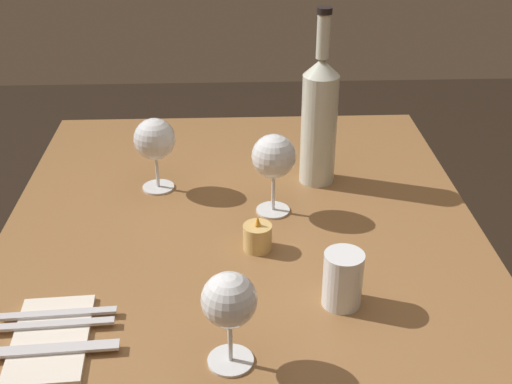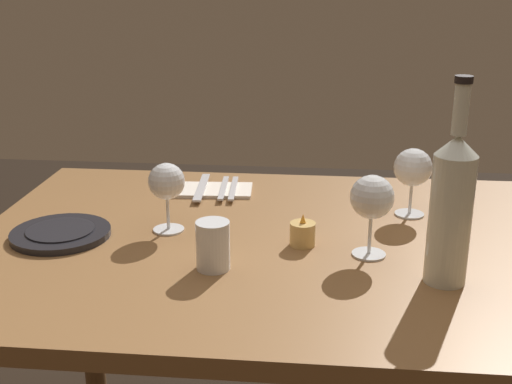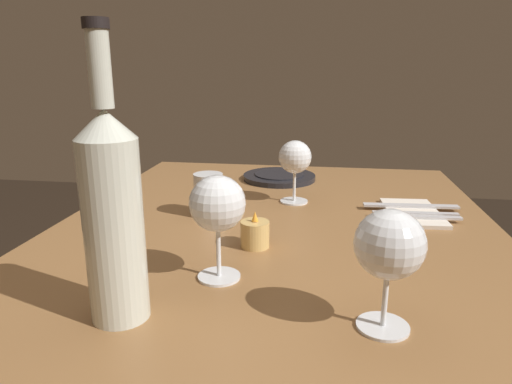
{
  "view_description": "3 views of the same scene",
  "coord_description": "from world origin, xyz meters",
  "px_view_note": "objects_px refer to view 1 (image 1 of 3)",
  "views": [
    {
      "loc": [
        0.96,
        -0.02,
        1.41
      ],
      "look_at": [
        -0.01,
        0.02,
        0.87
      ],
      "focal_mm": 46.98,
      "sensor_mm": 36.0,
      "label": 1
    },
    {
      "loc": [
        -0.07,
        1.26,
        1.27
      ],
      "look_at": [
        0.06,
        -0.0,
        0.84
      ],
      "focal_mm": 46.57,
      "sensor_mm": 36.0,
      "label": 2
    },
    {
      "loc": [
        -0.79,
        -0.09,
        1.06
      ],
      "look_at": [
        0.07,
        0.04,
        0.81
      ],
      "focal_mm": 31.82,
      "sensor_mm": 36.0,
      "label": 3
    }
  ],
  "objects_px": {
    "fork_outer": "(57,314)",
    "table_knife": "(45,350)",
    "wine_glass_left": "(274,158)",
    "wine_glass_right": "(229,302)",
    "fork_inner": "(54,324)",
    "folded_napkin": "(51,339)",
    "wine_glass_centre": "(155,141)",
    "wine_bottle": "(319,118)",
    "water_tumbler": "(343,281)",
    "votive_candle": "(258,238)"
  },
  "relations": [
    {
      "from": "fork_outer",
      "to": "table_knife",
      "type": "bearing_deg",
      "value": 0.0
    },
    {
      "from": "wine_glass_left",
      "to": "wine_glass_right",
      "type": "bearing_deg",
      "value": -11.73
    },
    {
      "from": "wine_glass_right",
      "to": "table_knife",
      "type": "xyz_separation_m",
      "value": [
        -0.02,
        -0.26,
        -0.09
      ]
    },
    {
      "from": "fork_inner",
      "to": "table_knife",
      "type": "bearing_deg",
      "value": 0.0
    },
    {
      "from": "wine_glass_right",
      "to": "folded_napkin",
      "type": "xyz_separation_m",
      "value": [
        -0.05,
        -0.26,
        -0.1
      ]
    },
    {
      "from": "wine_glass_centre",
      "to": "folded_napkin",
      "type": "distance_m",
      "value": 0.49
    },
    {
      "from": "folded_napkin",
      "to": "fork_outer",
      "type": "relative_size",
      "value": 1.09
    },
    {
      "from": "wine_bottle",
      "to": "fork_outer",
      "type": "height_order",
      "value": "wine_bottle"
    },
    {
      "from": "wine_glass_right",
      "to": "folded_napkin",
      "type": "bearing_deg",
      "value": -101.52
    },
    {
      "from": "wine_glass_centre",
      "to": "water_tumbler",
      "type": "xyz_separation_m",
      "value": [
        0.4,
        0.32,
        -0.07
      ]
    },
    {
      "from": "wine_glass_left",
      "to": "wine_glass_centre",
      "type": "height_order",
      "value": "wine_glass_left"
    },
    {
      "from": "wine_glass_right",
      "to": "fork_inner",
      "type": "height_order",
      "value": "wine_glass_right"
    },
    {
      "from": "wine_bottle",
      "to": "votive_candle",
      "type": "distance_m",
      "value": 0.32
    },
    {
      "from": "wine_glass_centre",
      "to": "wine_bottle",
      "type": "xyz_separation_m",
      "value": [
        -0.02,
        0.33,
        0.03
      ]
    },
    {
      "from": "wine_bottle",
      "to": "folded_napkin",
      "type": "xyz_separation_m",
      "value": [
        0.49,
        -0.45,
        -0.14
      ]
    },
    {
      "from": "wine_glass_centre",
      "to": "wine_bottle",
      "type": "bearing_deg",
      "value": 93.78
    },
    {
      "from": "wine_glass_left",
      "to": "wine_bottle",
      "type": "bearing_deg",
      "value": 141.49
    },
    {
      "from": "wine_glass_left",
      "to": "votive_candle",
      "type": "relative_size",
      "value": 2.42
    },
    {
      "from": "wine_glass_left",
      "to": "wine_glass_centre",
      "type": "xyz_separation_m",
      "value": [
        -0.1,
        -0.23,
        -0.01
      ]
    },
    {
      "from": "wine_glass_centre",
      "to": "votive_candle",
      "type": "distance_m",
      "value": 0.32
    },
    {
      "from": "wine_glass_centre",
      "to": "table_knife",
      "type": "bearing_deg",
      "value": -13.3
    },
    {
      "from": "wine_glass_left",
      "to": "table_knife",
      "type": "relative_size",
      "value": 0.77
    },
    {
      "from": "wine_glass_left",
      "to": "wine_bottle",
      "type": "xyz_separation_m",
      "value": [
        -0.13,
        0.1,
        0.03
      ]
    },
    {
      "from": "wine_glass_left",
      "to": "fork_outer",
      "type": "relative_size",
      "value": 0.9
    },
    {
      "from": "water_tumbler",
      "to": "wine_glass_left",
      "type": "bearing_deg",
      "value": -162.86
    },
    {
      "from": "fork_inner",
      "to": "votive_candle",
      "type": "bearing_deg",
      "value": 123.39
    },
    {
      "from": "folded_napkin",
      "to": "table_knife",
      "type": "xyz_separation_m",
      "value": [
        0.03,
        0.0,
        0.01
      ]
    },
    {
      "from": "wine_glass_centre",
      "to": "votive_candle",
      "type": "xyz_separation_m",
      "value": [
        0.24,
        0.2,
        -0.09
      ]
    },
    {
      "from": "wine_glass_left",
      "to": "water_tumbler",
      "type": "bearing_deg",
      "value": 17.14
    },
    {
      "from": "water_tumbler",
      "to": "folded_napkin",
      "type": "distance_m",
      "value": 0.45
    },
    {
      "from": "votive_candle",
      "to": "table_knife",
      "type": "relative_size",
      "value": 0.32
    },
    {
      "from": "fork_outer",
      "to": "wine_glass_left",
      "type": "bearing_deg",
      "value": 131.73
    },
    {
      "from": "wine_glass_left",
      "to": "fork_outer",
      "type": "distance_m",
      "value": 0.48
    },
    {
      "from": "wine_glass_right",
      "to": "fork_inner",
      "type": "relative_size",
      "value": 0.82
    },
    {
      "from": "wine_glass_left",
      "to": "wine_bottle",
      "type": "height_order",
      "value": "wine_bottle"
    },
    {
      "from": "wine_glass_right",
      "to": "fork_inner",
      "type": "xyz_separation_m",
      "value": [
        -0.08,
        -0.26,
        -0.09
      ]
    },
    {
      "from": "wine_glass_right",
      "to": "fork_outer",
      "type": "distance_m",
      "value": 0.3
    },
    {
      "from": "water_tumbler",
      "to": "votive_candle",
      "type": "xyz_separation_m",
      "value": [
        -0.16,
        -0.13,
        -0.02
      ]
    },
    {
      "from": "water_tumbler",
      "to": "table_knife",
      "type": "distance_m",
      "value": 0.45
    },
    {
      "from": "folded_napkin",
      "to": "fork_inner",
      "type": "height_order",
      "value": "fork_inner"
    },
    {
      "from": "water_tumbler",
      "to": "folded_napkin",
      "type": "xyz_separation_m",
      "value": [
        0.07,
        -0.44,
        -0.04
      ]
    },
    {
      "from": "wine_glass_centre",
      "to": "fork_inner",
      "type": "bearing_deg",
      "value": -14.88
    },
    {
      "from": "water_tumbler",
      "to": "table_knife",
      "type": "xyz_separation_m",
      "value": [
        0.1,
        -0.44,
        -0.03
      ]
    },
    {
      "from": "wine_glass_right",
      "to": "wine_bottle",
      "type": "bearing_deg",
      "value": 160.98
    },
    {
      "from": "folded_napkin",
      "to": "wine_glass_left",
      "type": "bearing_deg",
      "value": 135.97
    },
    {
      "from": "votive_candle",
      "to": "folded_napkin",
      "type": "relative_size",
      "value": 0.34
    },
    {
      "from": "wine_glass_centre",
      "to": "fork_inner",
      "type": "distance_m",
      "value": 0.47
    },
    {
      "from": "water_tumbler",
      "to": "fork_inner",
      "type": "distance_m",
      "value": 0.44
    },
    {
      "from": "wine_bottle",
      "to": "fork_outer",
      "type": "bearing_deg",
      "value": -45.77
    },
    {
      "from": "wine_glass_right",
      "to": "fork_outer",
      "type": "bearing_deg",
      "value": -111.45
    }
  ]
}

